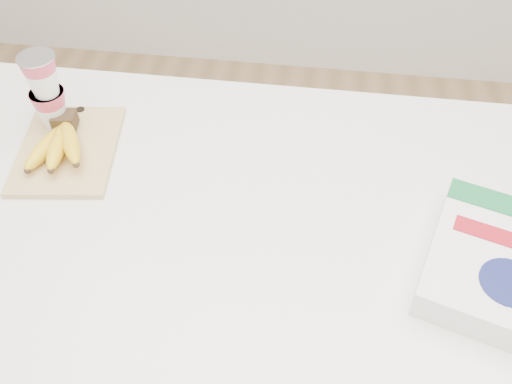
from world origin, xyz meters
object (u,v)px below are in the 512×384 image
table (242,354)px  cereal_box (487,260)px  cutting_board (68,150)px  bananas (59,142)px  yogurt_stack (46,90)px

table → cereal_box: size_ratio=4.14×
table → cutting_board: 0.66m
bananas → yogurt_stack: size_ratio=1.04×
bananas → cutting_board: bearing=47.7°
table → yogurt_stack: bearing=152.7°
table → yogurt_stack: size_ratio=7.66×
bananas → cereal_box: bananas is taller
table → yogurt_stack: yogurt_stack is taller
cutting_board → yogurt_stack: yogurt_stack is taller
bananas → yogurt_stack: (-0.04, 0.08, 0.07)m
cutting_board → bananas: (-0.01, -0.01, 0.03)m
cutting_board → cereal_box: bearing=-20.6°
yogurt_stack → cereal_box: yogurt_stack is taller
table → bananas: size_ratio=7.40×
yogurt_stack → cereal_box: 0.92m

